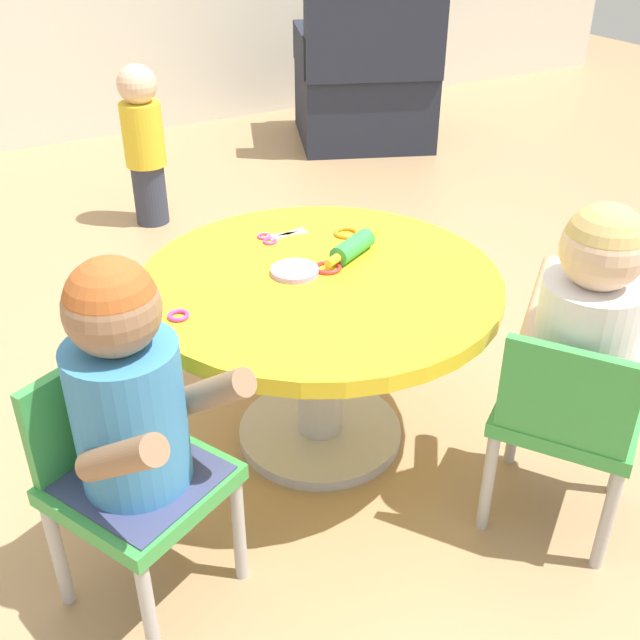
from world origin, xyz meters
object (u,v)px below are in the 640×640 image
rolling_pin (353,247)px  craft_scissors (276,237)px  toddler_standing (144,141)px  child_chair_left (128,474)px  craft_table (320,318)px  armchair_dark (365,86)px  seated_child_left (127,389)px  child_chair_right (567,416)px  seated_child_right (589,319)px

rolling_pin → craft_scissors: bearing=122.6°
toddler_standing → craft_scissors: size_ratio=4.98×
child_chair_left → toddler_standing: bearing=71.3°
craft_table → armchair_dark: 2.61m
craft_table → child_chair_left: bearing=-156.8°
seated_child_left → child_chair_right: seated_child_left is taller
child_chair_left → craft_scissors: child_chair_left is taller
craft_scissors → rolling_pin: bearing=-57.4°
armchair_dark → seated_child_left: bearing=-129.8°
craft_table → rolling_pin: rolling_pin is taller
child_chair_right → craft_scissors: child_chair_right is taller
craft_table → seated_child_left: size_ratio=1.72×
craft_table → rolling_pin: (0.13, 0.06, 0.14)m
child_chair_left → child_chair_right: bearing=-17.6°
seated_child_left → craft_table: bearing=26.9°
craft_table → craft_scissors: 0.28m
toddler_standing → rolling_pin: size_ratio=3.14×
child_chair_left → rolling_pin: rolling_pin is taller
seated_child_left → rolling_pin: (0.68, 0.34, -0.02)m
seated_child_left → craft_scissors: bearing=43.5°
child_chair_left → armchair_dark: armchair_dark is taller
seated_child_left → child_chair_left: bearing=116.4°
child_chair_right → craft_scissors: (-0.32, 0.78, 0.19)m
seated_child_left → toddler_standing: 2.01m
seated_child_right → armchair_dark: (1.11, 2.66, -0.22)m
seated_child_left → child_chair_right: (0.88, -0.25, -0.23)m
craft_scissors → craft_table: bearing=-91.0°
seated_child_left → rolling_pin: bearing=26.5°
child_chair_left → craft_scissors: bearing=40.6°
seated_child_right → craft_scissors: (-0.35, 0.75, -0.04)m
armchair_dark → toddler_standing: armchair_dark is taller
seated_child_left → toddler_standing: bearing=72.1°
craft_table → armchair_dark: bearing=55.6°
toddler_standing → child_chair_left: bearing=-108.7°
craft_table → toddler_standing: bearing=87.7°
craft_table → child_chair_right: 0.62m
armchair_dark → craft_scissors: armchair_dark is taller
rolling_pin → craft_scissors: (-0.12, 0.19, -0.02)m
toddler_standing → rolling_pin: 1.58m
craft_table → child_chair_right: size_ratio=1.64×
armchair_dark → toddler_standing: bearing=-159.6°
child_chair_left → seated_child_left: 0.23m
child_chair_left → toddler_standing: 1.98m
seated_child_right → craft_scissors: 0.83m
child_chair_left → rolling_pin: (0.70, 0.30, 0.21)m
seated_child_right → rolling_pin: bearing=112.3°
child_chair_left → armchair_dark: 3.15m
child_chair_right → rolling_pin: bearing=108.7°
rolling_pin → seated_child_right: bearing=-67.7°
child_chair_right → craft_scissors: 0.86m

